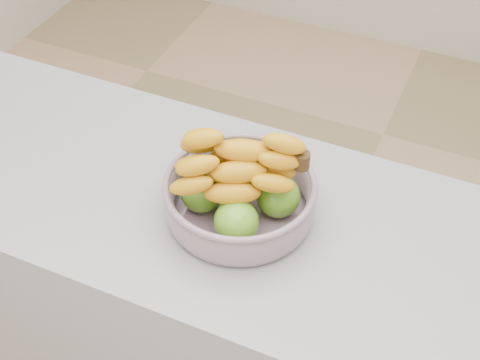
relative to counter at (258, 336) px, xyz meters
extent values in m
plane|color=tan|center=(0.00, 0.25, -0.45)|extent=(4.00, 4.00, 0.00)
cube|color=#A09FA7|center=(0.00, 0.00, 0.00)|extent=(2.00, 0.60, 0.90)
cylinder|color=#A5B1C6|center=(-0.05, 0.00, 0.46)|extent=(0.28, 0.28, 0.01)
torus|color=#A5B1C6|center=(-0.05, 0.00, 0.54)|extent=(0.33, 0.33, 0.02)
sphere|color=#428517|center=(-0.03, -0.08, 0.51)|extent=(0.09, 0.09, 0.09)
sphere|color=#428517|center=(0.03, 0.03, 0.51)|extent=(0.09, 0.09, 0.09)
sphere|color=#428517|center=(-0.08, 0.08, 0.51)|extent=(0.09, 0.09, 0.09)
sphere|color=#428517|center=(-0.13, -0.03, 0.51)|extent=(0.09, 0.09, 0.09)
ellipsoid|color=yellow|center=(-0.04, -0.05, 0.56)|extent=(0.21, 0.13, 0.05)
ellipsoid|color=yellow|center=(-0.06, 0.00, 0.56)|extent=(0.21, 0.11, 0.05)
ellipsoid|color=yellow|center=(-0.08, 0.05, 0.56)|extent=(0.21, 0.09, 0.05)
ellipsoid|color=yellow|center=(-0.04, -0.03, 0.60)|extent=(0.20, 0.14, 0.05)
ellipsoid|color=yellow|center=(-0.06, 0.03, 0.60)|extent=(0.21, 0.08, 0.05)
ellipsoid|color=yellow|center=(-0.05, 0.00, 0.63)|extent=(0.21, 0.11, 0.05)
cylinder|color=#3A2712|center=(0.07, 0.04, 0.61)|extent=(0.03, 0.03, 0.04)
camera|label=1|loc=(0.35, -0.91, 1.51)|focal=50.00mm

